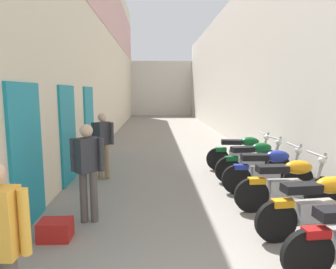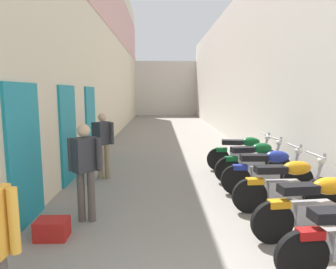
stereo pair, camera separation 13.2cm
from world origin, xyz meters
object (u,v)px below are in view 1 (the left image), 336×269
at_px(motorcycle_sixth, 254,160).
at_px(pedestrian_further_down, 103,141).
at_px(motorcycle_seventh, 242,152).
at_px(pedestrian_mid_alley, 88,166).
at_px(motorcycle_third, 319,205).
at_px(motorcycle_fourth, 288,183).
at_px(motorcycle_fifth, 268,170).
at_px(plastic_crate, 55,230).

height_order(motorcycle_sixth, pedestrian_further_down, pedestrian_further_down).
relative_size(motorcycle_seventh, pedestrian_mid_alley, 1.18).
height_order(motorcycle_sixth, pedestrian_mid_alley, pedestrian_mid_alley).
bearing_deg(motorcycle_third, motorcycle_seventh, 90.00).
bearing_deg(pedestrian_further_down, motorcycle_third, -41.58).
bearing_deg(motorcycle_third, motorcycle_fourth, 90.00).
bearing_deg(motorcycle_fifth, motorcycle_third, -90.00).
bearing_deg(motorcycle_fifth, motorcycle_seventh, 90.00).
bearing_deg(motorcycle_sixth, plastic_crate, -144.74).
distance_m(motorcycle_fourth, pedestrian_mid_alley, 3.37).
distance_m(motorcycle_fourth, pedestrian_further_down, 4.12).
distance_m(motorcycle_fifth, pedestrian_mid_alley, 3.56).
bearing_deg(motorcycle_sixth, pedestrian_mid_alley, -148.55).
height_order(motorcycle_third, motorcycle_fifth, same).
bearing_deg(motorcycle_sixth, pedestrian_further_down, 174.23).
xyz_separation_m(motorcycle_third, motorcycle_sixth, (-0.00, 2.76, 0.00)).
relative_size(motorcycle_third, motorcycle_sixth, 1.00).
xyz_separation_m(motorcycle_fifth, pedestrian_mid_alley, (-3.33, -1.18, 0.42)).
relative_size(motorcycle_fourth, motorcycle_fifth, 1.00).
bearing_deg(motorcycle_fourth, motorcycle_seventh, 90.00).
relative_size(motorcycle_third, plastic_crate, 4.20).
relative_size(motorcycle_fifth, motorcycle_sixth, 1.00).
bearing_deg(pedestrian_mid_alley, motorcycle_fifth, 19.41).
bearing_deg(motorcycle_fourth, motorcycle_fifth, 90.00).
height_order(pedestrian_mid_alley, plastic_crate, pedestrian_mid_alley).
xyz_separation_m(motorcycle_fifth, motorcycle_seventh, (-0.00, 1.78, 0.00)).
bearing_deg(pedestrian_further_down, motorcycle_sixth, -5.77).
bearing_deg(motorcycle_third, motorcycle_fifth, 90.00).
bearing_deg(motorcycle_sixth, motorcycle_fifth, -89.99).
distance_m(motorcycle_third, motorcycle_seventh, 3.67).
bearing_deg(motorcycle_fifth, pedestrian_further_down, 160.83).
bearing_deg(motorcycle_third, pedestrian_mid_alley, 167.88).
bearing_deg(pedestrian_mid_alley, motorcycle_third, -12.12).
xyz_separation_m(motorcycle_sixth, plastic_crate, (-3.69, -2.61, -0.36)).
height_order(motorcycle_fourth, plastic_crate, motorcycle_fourth).
bearing_deg(motorcycle_fifth, motorcycle_sixth, 90.01).
bearing_deg(motorcycle_seventh, pedestrian_further_down, -170.88).
relative_size(motorcycle_third, motorcycle_fifth, 1.00).
bearing_deg(plastic_crate, motorcycle_sixth, 35.26).
relative_size(motorcycle_sixth, plastic_crate, 4.19).
bearing_deg(motorcycle_seventh, motorcycle_fourth, -90.00).
xyz_separation_m(motorcycle_seventh, pedestrian_further_down, (-3.50, -0.56, 0.42)).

